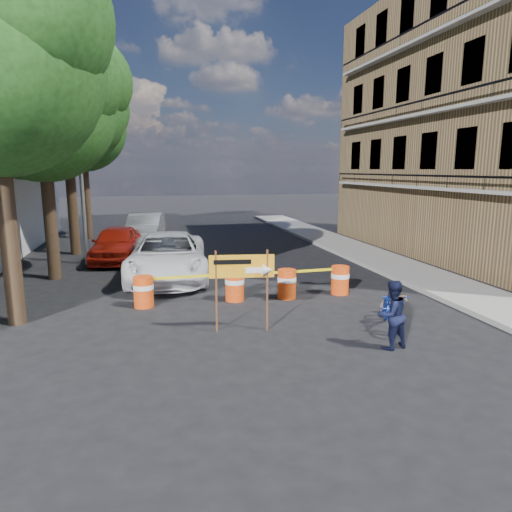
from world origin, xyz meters
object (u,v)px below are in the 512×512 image
barrel_far_left (143,291)px  sedan_silver (145,229)px  barrel_far_right (340,279)px  bicycle (392,293)px  pedestrian (392,315)px  dog (394,304)px  suv_white (168,256)px  sedan_red (117,244)px  barrel_mid_left (235,285)px  detour_sign (251,272)px  barrel_mid_right (287,283)px

barrel_far_left → sedan_silver: (0.01, 11.82, 0.32)m
barrel_far_right → bicycle: 3.28m
pedestrian → sedan_silver: size_ratio=0.32×
pedestrian → dog: pedestrian is taller
barrel_far_right → pedestrian: bearing=-99.3°
bicycle → suv_white: bicycle is taller
barrel_far_left → sedan_red: 7.26m
barrel_mid_left → barrel_far_right: same height
detour_sign → dog: detour_sign is taller
barrel_mid_left → sedan_silver: size_ratio=0.19×
barrel_far_left → dog: (6.66, -2.22, -0.19)m
detour_sign → suv_white: detour_sign is taller
pedestrian → sedan_silver: bearing=-84.8°
pedestrian → dog: size_ratio=2.28×
barrel_far_left → sedan_silver: sedan_silver is taller
detour_sign → suv_white: size_ratio=0.34×
barrel_far_left → barrel_mid_left: (2.67, 0.05, 0.00)m
barrel_mid_right → barrel_far_right: (1.79, 0.08, 0.00)m
barrel_far_left → barrel_far_right: 6.06m
pedestrian → barrel_mid_right: bearing=-89.3°
barrel_mid_left → pedestrian: 5.21m
detour_sign → sedan_silver: detour_sign is taller
barrel_mid_left → sedan_silver: bearing=102.7°
bicycle → dog: bearing=75.9°
barrel_mid_left → detour_sign: 2.86m
barrel_mid_left → sedan_red: sedan_red is taller
barrel_mid_right → barrel_far_right: same height
barrel_mid_right → bicycle: 3.63m
barrel_mid_left → sedan_silver: 12.07m
dog → suv_white: suv_white is taller
pedestrian → barrel_mid_left: bearing=-72.1°
sedan_silver → detour_sign: bearing=-72.6°
barrel_mid_right → barrel_far_left: bearing=179.2°
detour_sign → suv_white: bearing=113.3°
suv_white → sedan_silver: 8.49m
barrel_far_right → sedan_silver: bearing=117.2°
suv_white → sedan_red: bearing=122.2°
barrel_mid_right → sedan_silver: bearing=109.7°
suv_white → sedan_silver: suv_white is taller
barrel_mid_right → bicycle: bicycle is taller
sedan_red → sedan_silver: size_ratio=0.93×
barrel_mid_left → barrel_far_left: bearing=-179.0°
barrel_far_right → dog: barrel_far_right is taller
dog → pedestrian: bearing=165.4°
barrel_far_right → dog: (0.60, -2.25, -0.19)m
pedestrian → suv_white: bearing=-72.9°
bicycle → sedan_silver: 16.19m
bicycle → sedan_red: bicycle is taller
pedestrian → barrel_far_left: bearing=-52.6°
pedestrian → sedan_red: size_ratio=0.34×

